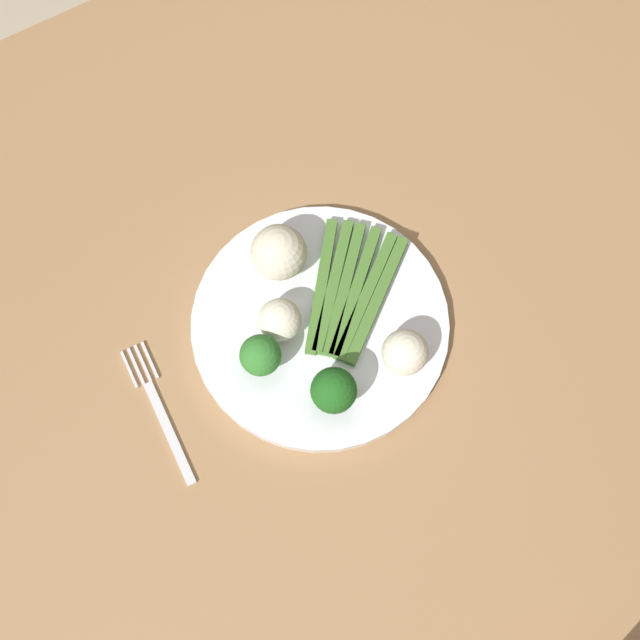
{
  "coord_description": "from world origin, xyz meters",
  "views": [
    {
      "loc": [
        -0.13,
        -0.29,
        1.57
      ],
      "look_at": [
        0.02,
        -0.04,
        0.77
      ],
      "focal_mm": 44.27,
      "sensor_mm": 36.0,
      "label": 1
    }
  ],
  "objects_px": {
    "dining_table": "(293,332)",
    "broccoli_front_left": "(260,356)",
    "plate": "(320,324)",
    "cauliflower_right": "(405,352)",
    "fork": "(160,411)",
    "broccoli_back": "(334,391)",
    "cauliflower_edge": "(280,320)",
    "cauliflower_near_center": "(279,252)",
    "asparagus_bundle": "(350,291)"
  },
  "relations": [
    {
      "from": "dining_table",
      "to": "cauliflower_near_center",
      "type": "height_order",
      "value": "cauliflower_near_center"
    },
    {
      "from": "cauliflower_right",
      "to": "fork",
      "type": "bearing_deg",
      "value": 161.04
    },
    {
      "from": "plate",
      "to": "cauliflower_near_center",
      "type": "height_order",
      "value": "cauliflower_near_center"
    },
    {
      "from": "broccoli_back",
      "to": "fork",
      "type": "bearing_deg",
      "value": 152.46
    },
    {
      "from": "broccoli_back",
      "to": "plate",
      "type": "bearing_deg",
      "value": 68.42
    },
    {
      "from": "broccoli_front_left",
      "to": "plate",
      "type": "bearing_deg",
      "value": 7.54
    },
    {
      "from": "broccoli_back",
      "to": "cauliflower_edge",
      "type": "height_order",
      "value": "broccoli_back"
    },
    {
      "from": "broccoli_back",
      "to": "cauliflower_right",
      "type": "distance_m",
      "value": 0.09
    },
    {
      "from": "broccoli_back",
      "to": "cauliflower_near_center",
      "type": "bearing_deg",
      "value": 80.0
    },
    {
      "from": "dining_table",
      "to": "broccoli_back",
      "type": "xyz_separation_m",
      "value": [
        -0.02,
        -0.12,
        0.14
      ]
    },
    {
      "from": "plate",
      "to": "broccoli_back",
      "type": "distance_m",
      "value": 0.1
    },
    {
      "from": "plate",
      "to": "asparagus_bundle",
      "type": "distance_m",
      "value": 0.05
    },
    {
      "from": "broccoli_back",
      "to": "cauliflower_near_center",
      "type": "relative_size",
      "value": 0.95
    },
    {
      "from": "broccoli_front_left",
      "to": "cauliflower_edge",
      "type": "height_order",
      "value": "broccoli_front_left"
    },
    {
      "from": "broccoli_back",
      "to": "broccoli_front_left",
      "type": "bearing_deg",
      "value": 122.46
    },
    {
      "from": "plate",
      "to": "asparagus_bundle",
      "type": "relative_size",
      "value": 1.71
    },
    {
      "from": "asparagus_bundle",
      "to": "cauliflower_edge",
      "type": "relative_size",
      "value": 3.55
    },
    {
      "from": "dining_table",
      "to": "cauliflower_edge",
      "type": "height_order",
      "value": "cauliflower_edge"
    },
    {
      "from": "plate",
      "to": "cauliflower_right",
      "type": "bearing_deg",
      "value": -56.55
    },
    {
      "from": "broccoli_front_left",
      "to": "cauliflower_right",
      "type": "bearing_deg",
      "value": -28.61
    },
    {
      "from": "dining_table",
      "to": "plate",
      "type": "distance_m",
      "value": 0.11
    },
    {
      "from": "dining_table",
      "to": "broccoli_front_left",
      "type": "distance_m",
      "value": 0.16
    },
    {
      "from": "cauliflower_edge",
      "to": "fork",
      "type": "distance_m",
      "value": 0.16
    },
    {
      "from": "asparagus_bundle",
      "to": "fork",
      "type": "relative_size",
      "value": 0.99
    },
    {
      "from": "dining_table",
      "to": "cauliflower_near_center",
      "type": "relative_size",
      "value": 24.4
    },
    {
      "from": "asparagus_bundle",
      "to": "fork",
      "type": "height_order",
      "value": "asparagus_bundle"
    },
    {
      "from": "asparagus_bundle",
      "to": "cauliflower_edge",
      "type": "bearing_deg",
      "value": 134.1
    },
    {
      "from": "plate",
      "to": "cauliflower_right",
      "type": "height_order",
      "value": "cauliflower_right"
    },
    {
      "from": "fork",
      "to": "cauliflower_near_center",
      "type": "bearing_deg",
      "value": -63.84
    },
    {
      "from": "plate",
      "to": "asparagus_bundle",
      "type": "height_order",
      "value": "asparagus_bundle"
    },
    {
      "from": "broccoli_front_left",
      "to": "cauliflower_right",
      "type": "relative_size",
      "value": 1.09
    },
    {
      "from": "cauliflower_edge",
      "to": "fork",
      "type": "bearing_deg",
      "value": -175.45
    },
    {
      "from": "asparagus_bundle",
      "to": "broccoli_back",
      "type": "xyz_separation_m",
      "value": [
        -0.08,
        -0.09,
        0.03
      ]
    },
    {
      "from": "plate",
      "to": "cauliflower_near_center",
      "type": "relative_size",
      "value": 4.58
    },
    {
      "from": "asparagus_bundle",
      "to": "fork",
      "type": "bearing_deg",
      "value": 138.75
    },
    {
      "from": "cauliflower_right",
      "to": "dining_table",
      "type": "bearing_deg",
      "value": 120.17
    },
    {
      "from": "dining_table",
      "to": "broccoli_front_left",
      "type": "xyz_separation_m",
      "value": [
        -0.06,
        -0.05,
        0.14
      ]
    },
    {
      "from": "dining_table",
      "to": "fork",
      "type": "distance_m",
      "value": 0.2
    },
    {
      "from": "broccoli_back",
      "to": "cauliflower_right",
      "type": "height_order",
      "value": "broccoli_back"
    },
    {
      "from": "plate",
      "to": "broccoli_back",
      "type": "xyz_separation_m",
      "value": [
        -0.03,
        -0.08,
        0.04
      ]
    },
    {
      "from": "cauliflower_edge",
      "to": "cauliflower_right",
      "type": "bearing_deg",
      "value": -46.2
    },
    {
      "from": "dining_table",
      "to": "cauliflower_edge",
      "type": "bearing_deg",
      "value": -136.56
    },
    {
      "from": "cauliflower_edge",
      "to": "cauliflower_near_center",
      "type": "height_order",
      "value": "cauliflower_near_center"
    },
    {
      "from": "plate",
      "to": "cauliflower_edge",
      "type": "xyz_separation_m",
      "value": [
        -0.04,
        0.02,
        0.03
      ]
    },
    {
      "from": "plate",
      "to": "cauliflower_right",
      "type": "relative_size",
      "value": 5.74
    },
    {
      "from": "broccoli_front_left",
      "to": "fork",
      "type": "relative_size",
      "value": 0.32
    },
    {
      "from": "fork",
      "to": "broccoli_front_left",
      "type": "bearing_deg",
      "value": -92.66
    },
    {
      "from": "plate",
      "to": "fork",
      "type": "distance_m",
      "value": 0.19
    },
    {
      "from": "plate",
      "to": "fork",
      "type": "relative_size",
      "value": 1.69
    },
    {
      "from": "plate",
      "to": "broccoli_front_left",
      "type": "distance_m",
      "value": 0.09
    }
  ]
}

